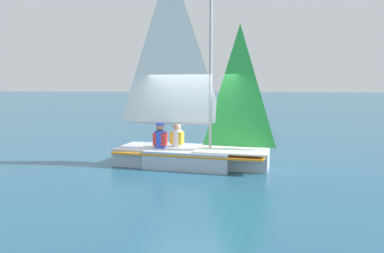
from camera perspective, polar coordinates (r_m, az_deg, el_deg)
name	(u,v)px	position (r m, az deg, el deg)	size (l,w,h in m)	color
ground_plane	(192,165)	(10.39, 0.00, -5.95)	(260.00, 260.00, 0.00)	#235675
sailboat_main	(190,139)	(10.28, -0.30, -1.87)	(4.28, 2.04, 5.64)	#B2BCCC
sailor_helm	(177,142)	(10.58, -2.29, -2.32)	(0.36, 0.33, 1.16)	black
sailor_crew	(160,142)	(10.39, -4.87, -2.43)	(0.36, 0.33, 1.16)	black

